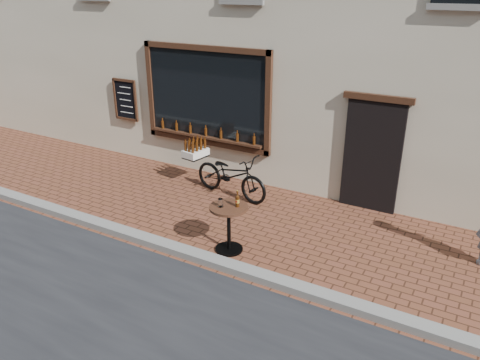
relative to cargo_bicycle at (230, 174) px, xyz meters
The scene contains 4 objects.
ground 2.78m from the cargo_bicycle, 72.80° to the right, with size 90.00×90.00×0.00m, color brown.
kerb 2.58m from the cargo_bicycle, 71.46° to the right, with size 90.00×0.25×0.12m, color slate.
cargo_bicycle is the anchor object (origin of this frame).
bistro_table 2.21m from the cargo_bicycle, 59.72° to the right, with size 0.65×0.65×1.11m.
Camera 1 is at (3.84, -5.20, 4.24)m, focal length 35.00 mm.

